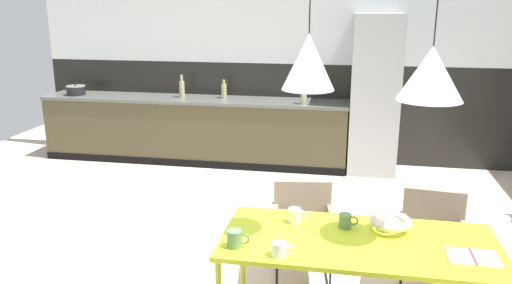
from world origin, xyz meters
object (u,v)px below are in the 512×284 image
Objects in this scene: armchair_facing_counter at (303,218)px; bottle_wine_green at (224,90)px; refrigerator_column at (375,95)px; mug_wide_latte at (295,216)px; open_book at (473,257)px; mug_dark_espresso at (280,249)px; mug_glass_clear at (346,221)px; bottle_vinegar_dark at (304,95)px; dining_table at (358,247)px; fruit_bowl at (391,222)px; armchair_head_of_table at (432,230)px; bottle_spice_small at (182,88)px; pendant_lamp_over_table_far at (431,74)px; cooking_pot at (76,90)px; mug_white_ceramic at (235,239)px; pendant_lamp_over_table_near at (308,62)px.

armchair_facing_counter is 3.29m from bottle_wine_green.
refrigerator_column is 3.52m from mug_wide_latte.
mug_wide_latte is at bearing 164.07° from open_book.
open_book is at bearing 8.94° from mug_dark_espresso.
mug_glass_clear is 3.38m from bottle_vinegar_dark.
dining_table is at bearing -23.61° from mug_wide_latte.
mug_wide_latte is at bearing 176.99° from mug_glass_clear.
bottle_wine_green is at bearing 111.00° from mug_wide_latte.
fruit_bowl is 2.00× the size of mug_dark_espresso.
armchair_head_of_table is at bearing -83.15° from refrigerator_column.
mug_dark_espresso is at bearing -147.23° from dining_table.
mug_glass_clear is (-0.65, -0.63, 0.30)m from armchair_head_of_table.
armchair_head_of_table is 2.51× the size of bottle_spice_small.
bottle_wine_green is (0.58, 0.06, -0.02)m from bottle_spice_small.
bottle_spice_small is (-2.58, 0.03, 0.00)m from refrigerator_column.
mug_dark_espresso is at bearing -158.45° from pendant_lamp_over_table_far.
pendant_lamp_over_table_far is (1.00, -3.47, 0.76)m from bottle_vinegar_dark.
pendant_lamp_over_table_far is at bearing -11.99° from mug_wide_latte.
open_book is at bearing -39.29° from cooking_pot.
refrigerator_column is 3.99m from mug_white_ceramic.
armchair_facing_counter is 4.48m from cooking_pot.
bottle_spice_small reaches higher than fruit_bowl.
mug_dark_espresso is 0.13× the size of pendant_lamp_over_table_near.
mug_white_ceramic is 0.55× the size of bottle_wine_green.
bottle_wine_green reaches higher than mug_wide_latte.
mug_dark_espresso is at bearing -171.06° from open_book.
dining_table is 12.23× the size of mug_white_ceramic.
mug_dark_espresso is 3.79m from bottle_vinegar_dark.
refrigerator_column is 3.66m from dining_table.
bottle_wine_green reaches higher than fruit_bowl.
armchair_facing_counter is (-0.63, -2.86, -0.50)m from refrigerator_column.
bottle_vinegar_dark is (-1.23, 2.69, 0.52)m from armchair_head_of_table.
bottle_vinegar_dark is (1.11, -0.24, 0.01)m from bottle_wine_green.
mug_wide_latte is 4.85m from cooking_pot.
refrigerator_column is at bearing 96.18° from open_book.
mug_dark_espresso is at bearing 79.54° from armchair_facing_counter.
bottle_vinegar_dark reaches higher than mug_white_ceramic.
refrigerator_column is 3.47m from fruit_bowl.
mug_white_ceramic is at bearing 44.88° from armchair_head_of_table.
fruit_bowl is at bearing 146.00° from open_book.
bottle_wine_green is (2.11, 0.15, 0.04)m from cooking_pot.
bottle_vinegar_dark reaches higher than fruit_bowl.
armchair_head_of_table is at bearing -44.59° from bottle_spice_small.
armchair_facing_counter is at bearing 134.67° from pendant_lamp_over_table_far.
refrigerator_column is at bearing 0.91° from cooking_pot.
open_book is at bearing -51.77° from bottle_spice_small.
open_book is at bearing -70.21° from bottle_vinegar_dark.
mug_glass_clear is 0.41× the size of bottle_spice_small.
pendant_lamp_over_table_near is at bearing 48.40° from armchair_head_of_table.
bottle_wine_green is (-1.05, 3.95, 0.20)m from mug_white_ceramic.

